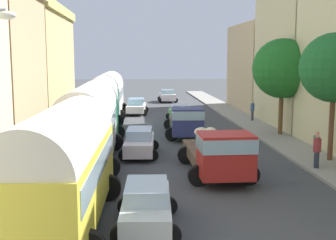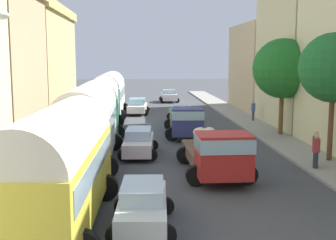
{
  "view_description": "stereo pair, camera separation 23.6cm",
  "coord_description": "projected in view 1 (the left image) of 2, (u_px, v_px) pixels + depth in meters",
  "views": [
    {
      "loc": [
        -2.31,
        -7.41,
        5.48
      ],
      "look_at": [
        0.0,
        22.21,
        1.25
      ],
      "focal_mm": 47.38,
      "sensor_mm": 36.0,
      "label": 1
    },
    {
      "loc": [
        -2.08,
        -7.43,
        5.48
      ],
      "look_at": [
        0.0,
        22.21,
        1.25
      ],
      "focal_mm": 47.38,
      "sensor_mm": 36.0,
      "label": 2
    }
  ],
  "objects": [
    {
      "name": "ground_plane",
      "position": [
        163.0,
        127.0,
        34.91
      ],
      "size": [
        154.0,
        154.0,
        0.0
      ],
      "primitive_type": "plane",
      "color": "#434547"
    },
    {
      "name": "sidewalk_left",
      "position": [
        70.0,
        127.0,
        34.35
      ],
      "size": [
        2.5,
        70.0,
        0.14
      ],
      "primitive_type": "cube",
      "color": "#979B91",
      "rests_on": "ground"
    },
    {
      "name": "sidewalk_right",
      "position": [
        253.0,
        125.0,
        35.46
      ],
      "size": [
        2.5,
        70.0,
        0.14
      ],
      "primitive_type": "cube",
      "color": "gray",
      "rests_on": "ground"
    },
    {
      "name": "building_left_3",
      "position": [
        35.0,
        63.0,
        39.01
      ],
      "size": [
        5.44,
        14.78,
        9.83
      ],
      "color": "tan",
      "rests_on": "ground"
    },
    {
      "name": "building_right_2",
      "position": [
        307.0,
        51.0,
        34.88
      ],
      "size": [
        5.76,
        9.91,
        11.84
      ],
      "color": "beige",
      "rests_on": "ground"
    },
    {
      "name": "building_right_3",
      "position": [
        263.0,
        67.0,
        45.81
      ],
      "size": [
        5.13,
        11.24,
        8.81
      ],
      "color": "tan",
      "rests_on": "ground"
    },
    {
      "name": "parked_bus_0",
      "position": [
        62.0,
        163.0,
        14.02
      ],
      "size": [
        3.54,
        8.93,
        3.94
      ],
      "color": "yellow",
      "rests_on": "ground"
    },
    {
      "name": "parked_bus_1",
      "position": [
        89.0,
        120.0,
        22.89
      ],
      "size": [
        3.3,
        9.77,
        4.08
      ],
      "color": "silver",
      "rests_on": "ground"
    },
    {
      "name": "parked_bus_2",
      "position": [
        102.0,
        103.0,
        31.78
      ],
      "size": [
        3.39,
        8.84,
        4.02
      ],
      "color": "#298E66",
      "rests_on": "ground"
    },
    {
      "name": "parked_bus_3",
      "position": [
        109.0,
        92.0,
        40.66
      ],
      "size": [
        3.32,
        9.58,
        4.07
      ],
      "color": "silver",
      "rests_on": "ground"
    },
    {
      "name": "cargo_truck_0",
      "position": [
        219.0,
        152.0,
        20.16
      ],
      "size": [
        3.17,
        6.76,
        2.31
      ],
      "color": "#B3241E",
      "rests_on": "ground"
    },
    {
      "name": "cargo_truck_1",
      "position": [
        186.0,
        121.0,
        30.28
      ],
      "size": [
        3.1,
        7.04,
        2.21
      ],
      "color": "navy",
      "rests_on": "ground"
    },
    {
      "name": "car_0",
      "position": [
        180.0,
        113.0,
        37.81
      ],
      "size": [
        2.32,
        3.89,
        1.46
      ],
      "color": "#49974B",
      "rests_on": "ground"
    },
    {
      "name": "car_1",
      "position": [
        168.0,
        96.0,
        54.33
      ],
      "size": [
        2.37,
        3.65,
        1.5
      ],
      "color": "silver",
      "rests_on": "ground"
    },
    {
      "name": "car_2",
      "position": [
        147.0,
        206.0,
        14.19
      ],
      "size": [
        2.24,
        4.19,
        1.49
      ],
      "color": "silver",
      "rests_on": "ground"
    },
    {
      "name": "car_3",
      "position": [
        140.0,
        142.0,
        24.8
      ],
      "size": [
        2.31,
        4.46,
        1.52
      ],
      "color": "silver",
      "rests_on": "ground"
    },
    {
      "name": "car_4",
      "position": [
        136.0,
        106.0,
        42.83
      ],
      "size": [
        2.46,
        4.28,
        1.52
      ],
      "color": "silver",
      "rests_on": "ground"
    },
    {
      "name": "pedestrian_0",
      "position": [
        252.0,
        110.0,
        37.51
      ],
      "size": [
        0.42,
        0.42,
        1.79
      ],
      "color": "#403F4A",
      "rests_on": "ground"
    },
    {
      "name": "pedestrian_1",
      "position": [
        317.0,
        150.0,
        21.4
      ],
      "size": [
        0.51,
        0.51,
        1.79
      ],
      "color": "#2B323D",
      "rests_on": "ground"
    },
    {
      "name": "pedestrian_2",
      "position": [
        316.0,
        147.0,
        21.7
      ],
      "size": [
        0.36,
        0.36,
        1.9
      ],
      "color": "slate",
      "rests_on": "ground"
    },
    {
      "name": "roadside_tree_1",
      "position": [
        334.0,
        68.0,
        22.52
      ],
      "size": [
        3.56,
        3.56,
        6.72
      ],
      "color": "brown",
      "rests_on": "ground"
    },
    {
      "name": "roadside_tree_2",
      "position": [
        282.0,
        69.0,
        30.38
      ],
      "size": [
        4.11,
        4.11,
        6.76
      ],
      "color": "brown",
      "rests_on": "ground"
    }
  ]
}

